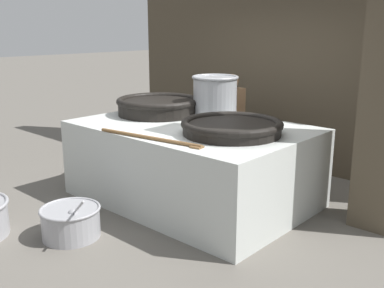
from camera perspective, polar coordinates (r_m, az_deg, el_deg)
name	(u,v)px	position (r m, az deg, el deg)	size (l,w,h in m)	color
ground_plane	(192,199)	(5.91, 0.00, -6.99)	(60.00, 60.00, 0.00)	#666059
back_wall	(288,41)	(7.30, 12.13, 12.62)	(6.17, 0.24, 3.93)	#4C4233
hearth_platform	(192,163)	(5.75, 0.00, -2.39)	(2.88, 1.95, 0.99)	silver
giant_wok_near	(158,105)	(6.31, -4.30, 4.92)	(1.16, 1.16, 0.24)	black
giant_wok_far	(232,127)	(5.13, 5.08, 2.21)	(1.17, 1.17, 0.17)	black
stock_pot	(215,95)	(6.16, 2.94, 6.21)	(0.63, 0.63, 0.55)	gray
stirring_paddle	(153,138)	(4.88, -5.00, 0.72)	(1.39, 0.26, 0.04)	brown
cook	(231,120)	(6.83, 4.93, 3.06)	(0.40, 0.59, 1.51)	#9E7551
prep_bowl_vegetables	(71,221)	(5.01, -15.14, -9.38)	(0.82, 0.64, 0.59)	#9E9EA3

